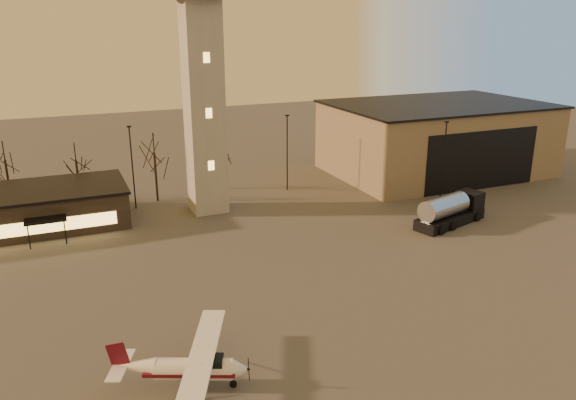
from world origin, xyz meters
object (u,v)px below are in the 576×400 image
(hangar, at_px, (436,138))
(cessna_front, at_px, (196,372))
(fuel_truck, at_px, (450,212))
(terminal, at_px, (5,211))
(control_tower, at_px, (202,72))

(hangar, relative_size, cessna_front, 2.72)
(hangar, xyz_separation_m, fuel_truck, (-12.46, -19.41, -3.76))
(terminal, distance_m, fuel_truck, 48.76)
(control_tower, bearing_deg, hangar, 6.31)
(cessna_front, distance_m, fuel_truck, 37.76)
(hangar, height_order, terminal, hangar)
(terminal, distance_m, cessna_front, 37.04)
(control_tower, bearing_deg, terminal, 174.85)
(terminal, bearing_deg, hangar, 1.97)
(hangar, relative_size, terminal, 1.20)
(terminal, xyz_separation_m, cessna_front, (12.12, -34.98, -1.06))
(control_tower, height_order, fuel_truck, control_tower)
(cessna_front, height_order, fuel_truck, fuel_truck)
(hangar, relative_size, fuel_truck, 3.10)
(terminal, bearing_deg, control_tower, -5.15)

